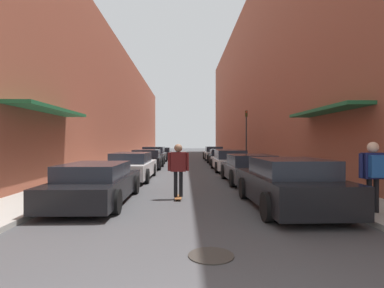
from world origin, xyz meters
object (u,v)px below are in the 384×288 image
Objects in this scene: parked_car_left_0 at (97,183)px; parked_car_right_2 at (230,161)px; parked_car_right_1 at (250,169)px; parked_car_right_0 at (288,184)px; skateboarder at (178,165)px; parked_car_right_3 at (220,157)px; traffic_light at (246,131)px; parked_car_left_4 at (161,153)px; parked_car_right_4 at (214,153)px; pedestrian at (374,169)px; manhole_cover at (211,255)px; parked_car_left_2 at (147,159)px; parked_car_left_3 at (154,155)px; parked_car_left_1 at (132,166)px.

parked_car_left_0 is 1.02× the size of parked_car_right_2.
parked_car_right_1 is 5.32m from parked_car_right_2.
parked_car_right_0 is 2.56× the size of skateboarder.
parked_car_right_3 is 2.95m from traffic_light.
parked_car_right_3 is (5.11, -6.89, 0.00)m from parked_car_left_4.
parked_car_right_1 is at bearing -90.02° from parked_car_right_4.
parked_car_left_0 is 7.08m from pedestrian.
manhole_cover is 4.61m from pedestrian.
manhole_cover is at bearing -97.30° from parked_car_right_3.
pedestrian is (3.91, 2.17, 1.12)m from manhole_cover.
parked_car_right_1 is at bearing 50.44° from skateboarder.
parked_car_right_0 is 1.97m from pedestrian.
parked_car_right_4 is at bearing 75.21° from parked_car_left_0.
parked_car_right_0 reaches higher than parked_car_left_2.
parked_car_right_3 is 1.04× the size of traffic_light.
parked_car_right_3 reaches higher than parked_car_left_0.
parked_car_right_3 is 0.88× the size of parked_car_right_4.
skateboarder is at bearing -110.34° from traffic_light.
parked_car_left_0 is 15.11m from traffic_light.
parked_car_right_3 is at bearing -16.62° from parked_car_left_3.
parked_car_left_3 is 0.93× the size of parked_car_right_4.
parked_car_left_2 is 0.85× the size of parked_car_left_4.
parked_car_left_3 reaches higher than parked_car_left_0.
parked_car_left_4 is at bearing 112.59° from parked_car_right_2.
parked_car_left_3 is 5.31m from parked_car_left_4.
pedestrian reaches higher than parked_car_right_2.
parked_car_left_1 is at bearing 167.65° from parked_car_right_1.
parked_car_left_3 reaches higher than parked_car_right_1.
parked_car_left_1 is at bearing 133.39° from pedestrian.
parked_car_left_2 reaches higher than parked_car_left_0.
parked_car_left_1 is 0.96× the size of parked_car_left_4.
pedestrian reaches higher than parked_car_left_4.
parked_car_right_2 reaches higher than parked_car_left_4.
parked_car_right_1 is (5.30, -12.13, -0.05)m from parked_car_left_3.
parked_car_right_0 reaches higher than parked_car_right_3.
parked_car_left_3 is 20.48m from manhole_cover.
parked_car_left_3 is at bearing 90.76° from parked_car_left_2.
traffic_light is at bearing -75.65° from parked_car_right_4.
parked_car_left_3 is (-0.07, 5.23, 0.04)m from parked_car_left_2.
parked_car_left_1 is 2.74× the size of skateboarder.
parked_car_right_2 is 0.98× the size of parked_car_right_4.
parked_car_right_0 reaches higher than parked_car_left_4.
parked_car_left_3 is at bearing 98.40° from skateboarder.
parked_car_left_0 is 21.53m from parked_car_left_4.
parked_car_right_4 is at bearing 89.62° from parked_car_right_2.
manhole_cover is at bearing -125.77° from parked_car_right_0.
parked_car_right_2 is at bearing -115.40° from traffic_light.
traffic_light is (6.94, 7.99, 1.90)m from parked_car_left_1.
manhole_cover is at bearing -82.55° from skateboarder.
manhole_cover is 0.18× the size of traffic_light.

